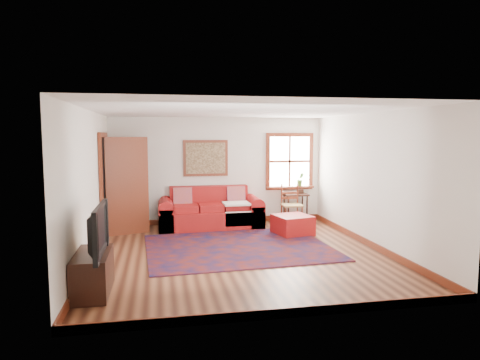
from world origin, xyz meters
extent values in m
plane|color=#3D1C10|center=(0.00, 0.00, 0.00)|extent=(5.50, 5.50, 0.00)
cube|color=silver|center=(0.00, 2.75, 1.25)|extent=(5.00, 0.04, 2.50)
cube|color=silver|center=(0.00, -2.75, 1.25)|extent=(5.00, 0.04, 2.50)
cube|color=silver|center=(-2.50, 0.00, 1.25)|extent=(0.04, 5.50, 2.50)
cube|color=silver|center=(2.50, 0.00, 1.25)|extent=(0.04, 5.50, 2.50)
cube|color=white|center=(0.00, 0.00, 2.50)|extent=(5.00, 5.50, 0.04)
cube|color=maroon|center=(0.00, 2.73, 0.06)|extent=(5.00, 0.03, 0.12)
cube|color=maroon|center=(-2.48, 0.00, 0.06)|extent=(0.03, 5.50, 0.12)
cube|color=maroon|center=(2.48, 0.00, 0.06)|extent=(0.03, 5.50, 0.12)
cube|color=white|center=(1.75, 2.73, 1.45)|extent=(1.00, 0.02, 1.20)
cube|color=maroon|center=(1.75, 2.72, 2.09)|extent=(1.18, 0.06, 0.09)
cube|color=maroon|center=(1.75, 2.72, 0.80)|extent=(1.18, 0.06, 0.09)
cube|color=maroon|center=(1.21, 2.72, 1.45)|extent=(0.09, 0.06, 1.20)
cube|color=maroon|center=(2.29, 2.72, 1.45)|extent=(0.09, 0.06, 1.20)
cube|color=maroon|center=(1.75, 2.72, 1.45)|extent=(1.00, 0.04, 0.05)
cube|color=maroon|center=(1.75, 2.65, 0.83)|extent=(1.15, 0.20, 0.04)
imported|color=#3E7127|center=(2.00, 2.63, 1.01)|extent=(0.18, 0.15, 0.33)
cube|color=black|center=(-2.49, 1.60, 1.02)|extent=(0.02, 0.90, 2.05)
cube|color=maroon|center=(-2.46, 1.11, 1.02)|extent=(0.06, 0.09, 2.05)
cube|color=maroon|center=(-2.46, 2.10, 1.02)|extent=(0.06, 0.09, 2.05)
cube|color=maroon|center=(-2.46, 1.60, 2.09)|extent=(0.06, 1.08, 0.09)
cube|color=maroon|center=(-2.04, 1.90, 1.02)|extent=(0.86, 0.35, 2.05)
cube|color=silver|center=(-2.04, 1.90, 1.13)|extent=(0.56, 0.22, 1.33)
cube|color=maroon|center=(-0.30, 2.73, 1.55)|extent=(1.05, 0.04, 0.85)
cube|color=tan|center=(-0.30, 2.69, 1.55)|extent=(0.92, 0.03, 0.72)
cube|color=#56130C|center=(0.05, 0.39, 0.01)|extent=(3.50, 2.87, 0.02)
cube|color=maroon|center=(-0.25, 2.24, 0.20)|extent=(2.33, 0.96, 0.40)
cube|color=maroon|center=(-0.25, 2.59, 0.66)|extent=(1.81, 0.26, 0.51)
cube|color=maroon|center=(-1.25, 2.24, 0.25)|extent=(0.32, 0.96, 0.51)
cube|color=maroon|center=(0.75, 2.24, 0.25)|extent=(0.32, 0.96, 0.51)
cube|color=orange|center=(-0.86, 2.42, 0.69)|extent=(0.42, 0.21, 0.44)
cube|color=orange|center=(0.37, 2.42, 0.69)|extent=(0.42, 0.21, 0.44)
cube|color=silver|center=(0.31, 2.06, 0.56)|extent=(0.59, 0.53, 0.04)
cube|color=maroon|center=(1.38, 1.26, 0.20)|extent=(0.85, 0.85, 0.40)
cube|color=black|center=(1.85, 2.51, 0.66)|extent=(0.57, 0.43, 0.04)
cylinder|color=black|center=(1.62, 2.34, 0.32)|extent=(0.04, 0.04, 0.64)
cylinder|color=black|center=(2.08, 2.34, 0.32)|extent=(0.04, 0.04, 0.64)
cylinder|color=black|center=(1.62, 2.68, 0.32)|extent=(0.04, 0.04, 0.64)
cylinder|color=black|center=(2.08, 2.68, 0.32)|extent=(0.04, 0.04, 0.64)
cube|color=tan|center=(1.62, 2.09, 0.48)|extent=(0.45, 0.43, 0.04)
cylinder|color=maroon|center=(1.42, 1.91, 0.23)|extent=(0.04, 0.04, 0.46)
cylinder|color=maroon|center=(1.81, 1.91, 0.23)|extent=(0.04, 0.04, 0.46)
cylinder|color=maroon|center=(1.43, 2.28, 0.48)|extent=(0.04, 0.04, 0.95)
cylinder|color=maroon|center=(1.82, 2.27, 0.48)|extent=(0.04, 0.04, 0.95)
cube|color=maroon|center=(1.62, 2.27, 0.74)|extent=(0.39, 0.04, 0.29)
cube|color=black|center=(-2.26, -1.51, 0.27)|extent=(0.44, 0.99, 0.54)
imported|color=black|center=(-2.24, -1.62, 0.87)|extent=(0.15, 1.14, 0.65)
cylinder|color=silver|center=(-2.21, -1.08, 0.63)|extent=(0.12, 0.12, 0.18)
cylinder|color=#FFA53F|center=(-2.21, -1.08, 0.60)|extent=(0.07, 0.07, 0.12)
camera|label=1|loc=(-1.37, -7.26, 2.09)|focal=32.00mm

